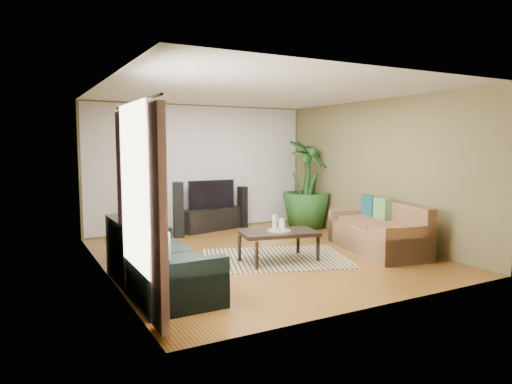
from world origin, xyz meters
TOP-DOWN VIEW (x-y plane):
  - floor at (0.00, 0.00)m, footprint 5.50×5.50m
  - ceiling at (0.00, 0.00)m, footprint 5.50×5.50m
  - wall_back at (0.00, 2.75)m, footprint 5.00×0.00m
  - wall_front at (0.00, -2.75)m, footprint 5.00×0.00m
  - wall_left at (-2.50, 0.00)m, footprint 0.00×5.50m
  - wall_right at (2.50, 0.00)m, footprint 0.00×5.50m
  - backwall_panel at (0.00, 2.74)m, footprint 4.90×0.00m
  - window_pane at (-2.48, -1.60)m, footprint 0.00×1.80m
  - curtain_near at (-2.43, -2.35)m, footprint 0.08×0.35m
  - curtain_far at (-2.43, -0.85)m, footprint 0.08×0.35m
  - curtain_rod at (-2.43, -1.60)m, footprint 0.03×1.90m
  - sofa_left at (-2.00, -0.91)m, footprint 0.96×2.20m
  - sofa_right at (1.92, -0.68)m, footprint 1.31×2.16m
  - area_rug at (0.09, -0.30)m, footprint 2.70×2.29m
  - coffee_table at (0.04, -0.48)m, footprint 1.30×0.89m
  - candle_tray at (0.04, -0.48)m, footprint 0.37×0.37m
  - candle_tall at (-0.02, -0.45)m, footprint 0.08×0.08m
  - candle_mid at (0.08, -0.52)m, footprint 0.08×0.08m
  - candle_short at (0.11, -0.42)m, footprint 0.08×0.08m
  - tv_stand at (0.15, 2.50)m, footprint 1.48×0.76m
  - television at (0.15, 2.50)m, footprint 1.04×0.06m
  - speaker_left at (-0.74, 2.09)m, footprint 0.24×0.26m
  - speaker_right at (0.89, 2.50)m, footprint 0.20×0.21m
  - potted_plant at (2.14, 1.78)m, footprint 1.49×1.49m
  - plant_pot at (2.14, 1.78)m, footprint 0.36×0.36m
  - pedestal at (-1.58, 2.50)m, footprint 0.47×0.47m
  - vase at (-1.58, 2.50)m, footprint 0.34×0.34m
  - side_table at (-1.94, 0.66)m, footprint 0.60×0.60m

SIDE VIEW (x-z plane):
  - floor at x=0.00m, z-range 0.00..0.00m
  - area_rug at x=0.09m, z-range 0.00..0.01m
  - plant_pot at x=2.14m, z-range 0.00..0.28m
  - pedestal at x=-1.58m, z-range 0.00..0.37m
  - tv_stand at x=0.15m, z-range 0.00..0.47m
  - coffee_table at x=0.04m, z-range 0.00..0.49m
  - side_table at x=-1.94m, z-range 0.00..0.55m
  - sofa_left at x=-2.00m, z-range 0.00..0.85m
  - sofa_right at x=1.92m, z-range 0.00..0.85m
  - speaker_right at x=0.89m, z-range 0.00..0.92m
  - candle_tray at x=0.04m, z-range 0.49..0.50m
  - vase at x=-1.58m, z-range 0.30..0.77m
  - speaker_left at x=-0.74m, z-range 0.00..1.11m
  - candle_short at x=0.11m, z-range 0.50..0.66m
  - candle_mid at x=0.08m, z-range 0.50..0.69m
  - candle_tall at x=-0.02m, z-range 0.50..0.74m
  - television at x=0.15m, z-range 0.47..1.09m
  - potted_plant at x=2.14m, z-range 0.00..1.95m
  - curtain_near at x=-2.43m, z-range 0.05..2.25m
  - curtain_far at x=-2.43m, z-range 0.05..2.25m
  - wall_left at x=-2.50m, z-range -1.40..4.10m
  - wall_right at x=2.50m, z-range -1.40..4.10m
  - wall_back at x=0.00m, z-range -1.15..3.85m
  - wall_front at x=0.00m, z-range -1.15..3.85m
  - backwall_panel at x=0.00m, z-range -1.10..3.80m
  - window_pane at x=-2.48m, z-range 0.50..2.30m
  - curtain_rod at x=-2.43m, z-range 2.28..2.31m
  - ceiling at x=0.00m, z-range 2.70..2.70m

